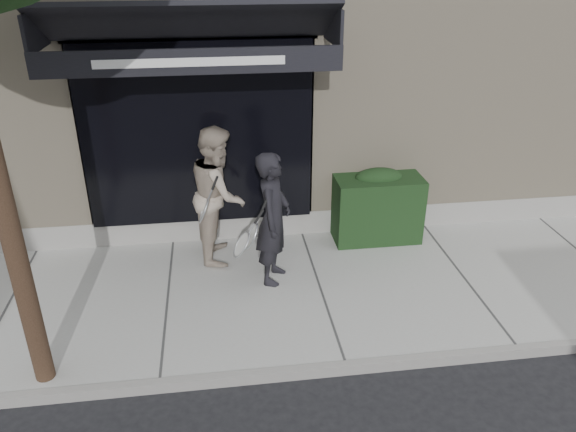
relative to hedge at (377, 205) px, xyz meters
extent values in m
plane|color=black|center=(-1.10, -1.25, -0.66)|extent=(80.00, 80.00, 0.00)
cube|color=#A1A19C|center=(-1.10, -1.25, -0.60)|extent=(20.00, 3.00, 0.12)
cube|color=gray|center=(-1.10, -2.80, -0.59)|extent=(20.00, 0.10, 0.14)
cube|color=#BCAC8F|center=(-1.10, 3.75, 2.09)|extent=(14.00, 7.00, 5.50)
cube|color=gray|center=(-1.10, 0.45, -0.41)|extent=(14.02, 0.42, 0.50)
cube|color=black|center=(-2.60, 0.30, 1.14)|extent=(3.20, 0.30, 2.60)
cube|color=gray|center=(-4.20, 0.45, 1.14)|extent=(0.08, 0.40, 2.60)
cube|color=gray|center=(-1.00, 0.45, 1.14)|extent=(0.08, 0.40, 2.60)
cube|color=gray|center=(-2.60, 0.45, 2.48)|extent=(3.36, 0.40, 0.12)
cube|color=black|center=(-2.60, -0.25, 2.74)|extent=(3.60, 1.03, 0.55)
cube|color=black|center=(-2.60, -0.75, 2.35)|extent=(3.60, 0.05, 0.30)
cube|color=white|center=(-2.60, -0.78, 2.35)|extent=(2.20, 0.01, 0.10)
cube|color=black|center=(-4.38, -0.25, 2.66)|extent=(0.04, 1.00, 0.45)
cube|color=black|center=(-0.82, -0.25, 2.66)|extent=(0.04, 1.00, 0.45)
cube|color=black|center=(0.00, 0.00, -0.04)|extent=(1.30, 0.70, 1.00)
ellipsoid|color=black|center=(0.00, 0.00, 0.46)|extent=(0.71, 0.38, 0.27)
imported|color=black|center=(-1.68, -0.96, 0.37)|extent=(0.63, 0.77, 1.81)
torus|color=silver|center=(-1.99, -1.20, 0.27)|extent=(0.19, 0.32, 0.29)
cylinder|color=silver|center=(-1.99, -1.20, 0.27)|extent=(0.15, 0.28, 0.25)
cylinder|color=silver|center=(-1.99, -1.20, 0.27)|extent=(0.17, 0.04, 0.09)
cylinder|color=black|center=(-1.99, -1.20, 0.27)|extent=(0.20, 0.06, 0.11)
torus|color=silver|center=(-2.12, -1.32, 0.22)|extent=(0.23, 0.33, 0.27)
cylinder|color=silver|center=(-2.12, -1.32, 0.22)|extent=(0.19, 0.29, 0.23)
cylinder|color=silver|center=(-2.12, -1.32, 0.22)|extent=(0.16, 0.04, 0.11)
cylinder|color=black|center=(-2.12, -1.32, 0.22)|extent=(0.19, 0.06, 0.14)
imported|color=#B3A28F|center=(-2.37, -0.22, 0.43)|extent=(0.80, 1.00, 1.94)
torus|color=silver|center=(-2.57, -0.59, 0.37)|extent=(0.15, 0.31, 0.29)
cylinder|color=silver|center=(-2.57, -0.59, 0.37)|extent=(0.12, 0.27, 0.25)
cylinder|color=silver|center=(-2.57, -0.59, 0.37)|extent=(0.17, 0.03, 0.09)
cylinder|color=black|center=(-2.57, -0.59, 0.37)|extent=(0.20, 0.04, 0.11)
camera|label=1|loc=(-2.37, -7.43, 3.62)|focal=35.00mm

